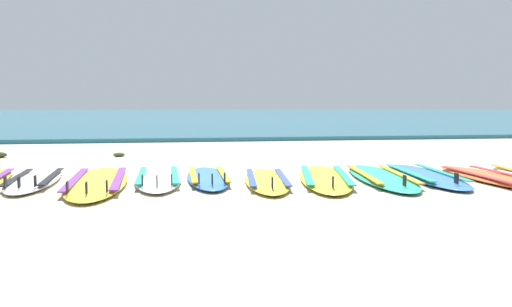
# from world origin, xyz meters

# --- Properties ---
(ground_plane) EXTENTS (80.00, 80.00, 0.00)m
(ground_plane) POSITION_xyz_m (0.00, 0.00, 0.00)
(ground_plane) COLOR #C1B599
(sea) EXTENTS (80.00, 60.00, 0.10)m
(sea) POSITION_xyz_m (0.00, 36.18, 0.05)
(sea) COLOR #23667A
(sea) RESTS_ON ground
(surfboard_1) EXTENTS (0.62, 2.04, 0.18)m
(surfboard_1) POSITION_xyz_m (-2.70, 0.14, 0.04)
(surfboard_1) COLOR white
(surfboard_1) RESTS_ON ground
(surfboard_2) EXTENTS (0.74, 2.58, 0.18)m
(surfboard_2) POSITION_xyz_m (-1.99, -0.11, 0.04)
(surfboard_2) COLOR yellow
(surfboard_2) RESTS_ON ground
(surfboard_3) EXTENTS (0.55, 2.12, 0.18)m
(surfboard_3) POSITION_xyz_m (-1.33, 0.06, 0.04)
(surfboard_3) COLOR white
(surfboard_3) RESTS_ON ground
(surfboard_4) EXTENTS (0.51, 1.94, 0.18)m
(surfboard_4) POSITION_xyz_m (-0.76, 0.02, 0.04)
(surfboard_4) COLOR #3875CC
(surfboard_4) RESTS_ON ground
(surfboard_5) EXTENTS (0.71, 2.00, 0.18)m
(surfboard_5) POSITION_xyz_m (-0.12, -0.31, 0.04)
(surfboard_5) COLOR yellow
(surfboard_5) RESTS_ON ground
(surfboard_6) EXTENTS (1.05, 2.39, 0.18)m
(surfboard_6) POSITION_xyz_m (0.58, -0.23, 0.04)
(surfboard_6) COLOR yellow
(surfboard_6) RESTS_ON ground
(surfboard_7) EXTENTS (0.88, 2.35, 0.18)m
(surfboard_7) POSITION_xyz_m (1.25, -0.26, 0.04)
(surfboard_7) COLOR #2DB793
(surfboard_7) RESTS_ON ground
(surfboard_8) EXTENTS (0.80, 2.28, 0.18)m
(surfboard_8) POSITION_xyz_m (1.82, -0.22, 0.04)
(surfboard_8) COLOR #3875CC
(surfboard_8) RESTS_ON ground
(surfboard_9) EXTENTS (0.61, 2.15, 0.18)m
(surfboard_9) POSITION_xyz_m (2.50, -0.50, 0.04)
(surfboard_9) COLOR orange
(surfboard_9) RESTS_ON ground
(seaweed_clump_mid_sand) EXTENTS (0.20, 0.16, 0.07)m
(seaweed_clump_mid_sand) POSITION_xyz_m (-2.06, 3.02, 0.03)
(seaweed_clump_mid_sand) COLOR #384723
(seaweed_clump_mid_sand) RESTS_ON ground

